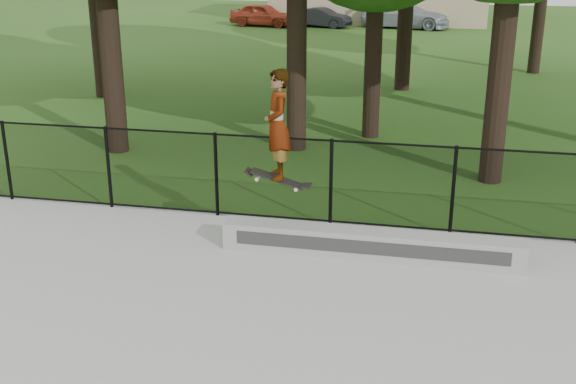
% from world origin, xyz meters
% --- Properties ---
extents(grind_ledge, '(4.56, 0.40, 0.42)m').
position_xyz_m(grind_ledge, '(0.80, 4.70, 0.27)').
color(grind_ledge, '#9B9B96').
rests_on(grind_ledge, concrete_slab).
extents(car_a, '(3.77, 1.98, 1.23)m').
position_xyz_m(car_a, '(-8.00, 33.92, 0.62)').
color(car_a, maroon).
rests_on(car_a, ground).
extents(car_b, '(3.02, 1.78, 1.03)m').
position_xyz_m(car_b, '(-4.73, 34.05, 0.51)').
color(car_b, black).
rests_on(car_b, ground).
extents(car_c, '(4.61, 2.68, 1.37)m').
position_xyz_m(car_c, '(-0.32, 34.64, 0.68)').
color(car_c, '#959FA9').
rests_on(car_c, ground).
extents(skater_airborne, '(0.82, 0.70, 1.83)m').
position_xyz_m(skater_airborne, '(-0.63, 4.65, 2.04)').
color(skater_airborne, black).
rests_on(skater_airborne, ground).
extents(chainlink_fence, '(16.06, 0.06, 1.50)m').
position_xyz_m(chainlink_fence, '(0.00, 5.90, 0.81)').
color(chainlink_fence, black).
rests_on(chainlink_fence, concrete_slab).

